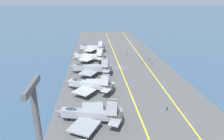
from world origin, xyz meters
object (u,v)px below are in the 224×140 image
Objects in this scene: crew_purple_vest at (127,53)px; crew_green_vest at (167,107)px; parked_jet_fourth at (88,56)px; crew_blue_vest at (152,63)px; parked_jet_second at (89,85)px; crew_brown_vest at (150,58)px; parked_jet_nearest at (89,114)px; parked_jet_third at (90,68)px; crew_yellow_vest at (143,60)px; parked_jet_fifth at (91,47)px.

crew_green_vest is (-54.69, -1.21, -0.01)m from crew_purple_vest.
parked_jet_fourth reaches higher than crew_blue_vest.
parked_jet_fourth is at bearing 1.22° from parked_jet_second.
parked_jet_fourth reaches higher than crew_purple_vest.
parked_jet_fourth is 9.60× the size of crew_brown_vest.
parked_jet_nearest is 9.42× the size of crew_blue_vest.
parked_jet_third is 16.78m from parked_jet_fourth.
crew_blue_vest is at bearing -106.90° from parked_jet_fourth.
parked_jet_third is (31.54, -0.08, 0.22)m from parked_jet_nearest.
parked_jet_third is 9.94× the size of crew_yellow_vest.
parked_jet_fourth is 1.08× the size of parked_jet_fifth.
crew_green_vest is 41.14m from crew_yellow_vest.
parked_jet_nearest reaches higher than crew_green_vest.
parked_jet_second reaches higher than crew_blue_vest.
parked_jet_second is 9.23× the size of crew_purple_vest.
crew_blue_vest is at bearing -48.13° from parked_jet_second.
parked_jet_fifth is (34.53, -0.26, -0.08)m from parked_jet_third.
crew_brown_vest is 7.37m from crew_blue_vest.
crew_green_vest is 44.36m from crew_brown_vest.
parked_jet_nearest is 50.30m from crew_yellow_vest.
crew_purple_vest is at bearing -24.02° from parked_jet_second.
parked_jet_fourth is 28.44m from crew_blue_vest.
parked_jet_fourth is at bearing 117.29° from crew_purple_vest.
crew_green_vest is at bearing -178.73° from crew_purple_vest.
crew_purple_vest is at bearing -113.22° from parked_jet_fifth.
crew_yellow_vest is at bearing 33.34° from crew_blue_vest.
crew_purple_vest is 1.03× the size of crew_yellow_vest.
crew_purple_vest is 1.01× the size of crew_green_vest.
parked_jet_third reaches higher than crew_blue_vest.
parked_jet_third reaches higher than parked_jet_second.
parked_jet_fourth reaches higher than parked_jet_nearest.
parked_jet_third is 27.54m from crew_blue_vest.
crew_brown_vest is at bearing -29.84° from parked_jet_nearest.
parked_jet_nearest is at bearing 162.42° from crew_purple_vest.
crew_purple_vest is 1.01× the size of crew_blue_vest.
crew_yellow_vest is at bearing -133.18° from parked_jet_fifth.
crew_brown_vest is at bearing -59.74° from parked_jet_third.
parked_jet_fifth is at bearing -0.68° from parked_jet_second.
parked_jet_third reaches higher than crew_yellow_vest.
parked_jet_third is 9.77× the size of crew_blue_vest.
crew_brown_vest is (-18.74, -26.82, -1.47)m from parked_jet_fifth.
parked_jet_nearest is 61.17m from crew_purple_vest.
parked_jet_second is 0.97× the size of parked_jet_fourth.
parked_jet_third is 9.80× the size of crew_green_vest.
crew_green_vest is (3.61, -19.68, -1.34)m from parked_jet_nearest.
parked_jet_fourth is at bearing 88.07° from crew_brown_vest.
crew_purple_vest is at bearing 38.41° from crew_brown_vest.
crew_brown_vest is 4.79m from crew_yellow_vest.
parked_jet_fifth reaches higher than crew_green_vest.
parked_jet_fifth is at bearing 66.78° from crew_purple_vest.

